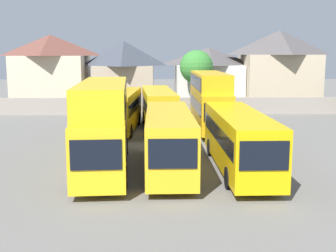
{
  "coord_description": "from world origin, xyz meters",
  "views": [
    {
      "loc": [
        -0.73,
        -24.29,
        6.6
      ],
      "look_at": [
        0.0,
        3.0,
        2.06
      ],
      "focal_mm": 47.15,
      "sensor_mm": 36.0,
      "label": 1
    }
  ],
  "objects": [
    {
      "name": "house_terrace_right",
      "position": [
        5.9,
        31.96,
        3.73
      ],
      "size": [
        8.66,
        7.85,
        7.31
      ],
      "color": "silver",
      "rests_on": "ground"
    },
    {
      "name": "ground",
      "position": [
        0.0,
        18.0,
        0.0
      ],
      "size": [
        140.0,
        140.0,
        0.0
      ],
      "primitive_type": "plane",
      "color": "slate"
    },
    {
      "name": "bus_6",
      "position": [
        3.85,
        13.26,
        2.78
      ],
      "size": [
        2.6,
        10.8,
        4.94
      ],
      "rotation": [
        0.0,
        0.0,
        -1.57
      ],
      "color": "gold",
      "rests_on": "ground"
    },
    {
      "name": "tree_behind_wall",
      "position": [
        3.83,
        25.79,
        4.98
      ],
      "size": [
        3.77,
        3.77,
        6.93
      ],
      "color": "brown",
      "rests_on": "ground"
    },
    {
      "name": "bus_4",
      "position": [
        -3.8,
        13.05,
        1.92
      ],
      "size": [
        3.22,
        10.7,
        3.35
      ],
      "rotation": [
        0.0,
        0.0,
        -1.63
      ],
      "color": "gold",
      "rests_on": "ground"
    },
    {
      "name": "bus_1",
      "position": [
        -3.72,
        0.42,
        2.81
      ],
      "size": [
        3.24,
        11.86,
        4.98
      ],
      "rotation": [
        0.0,
        0.0,
        -1.51
      ],
      "color": "yellow",
      "rests_on": "ground"
    },
    {
      "name": "depot_boundary_wall",
      "position": [
        0.0,
        23.29,
        0.9
      ],
      "size": [
        56.0,
        0.5,
        1.8
      ],
      "primitive_type": "cube",
      "color": "gray",
      "rests_on": "ground"
    },
    {
      "name": "house_terrace_left",
      "position": [
        -13.84,
        31.62,
        4.51
      ],
      "size": [
        9.06,
        7.93,
        8.85
      ],
      "color": "beige",
      "rests_on": "ground"
    },
    {
      "name": "house_terrace_centre",
      "position": [
        -4.7,
        31.23,
        4.12
      ],
      "size": [
        7.58,
        7.88,
        8.05
      ],
      "color": "tan",
      "rests_on": "ground"
    },
    {
      "name": "bus_3",
      "position": [
        3.93,
        0.04,
        1.88
      ],
      "size": [
        2.64,
        11.51,
        3.29
      ],
      "rotation": [
        0.0,
        0.0,
        -1.56
      ],
      "color": "#E8B80C",
      "rests_on": "ground"
    },
    {
      "name": "bus_5",
      "position": [
        -0.55,
        13.52,
        1.98
      ],
      "size": [
        3.13,
        11.36,
        3.46
      ],
      "rotation": [
        0.0,
        0.0,
        -1.51
      ],
      "color": "yellow",
      "rests_on": "ground"
    },
    {
      "name": "bus_2",
      "position": [
        -0.04,
        -0.02,
        1.92
      ],
      "size": [
        2.61,
        10.74,
        3.35
      ],
      "rotation": [
        0.0,
        0.0,
        -1.57
      ],
      "color": "yellow",
      "rests_on": "ground"
    },
    {
      "name": "house_terrace_far_right",
      "position": [
        14.53,
        30.63,
        4.78
      ],
      "size": [
        9.27,
        8.06,
        9.37
      ],
      "color": "#C6B293",
      "rests_on": "ground"
    }
  ]
}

